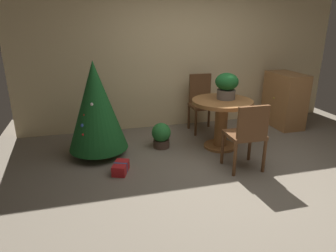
{
  "coord_description": "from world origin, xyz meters",
  "views": [
    {
      "loc": [
        -1.73,
        -3.17,
        1.91
      ],
      "look_at": [
        -0.79,
        0.36,
        0.63
      ],
      "focal_mm": 32.29,
      "sensor_mm": 36.0,
      "label": 1
    }
  ],
  "objects_px": {
    "gift_box_red": "(121,168)",
    "wooden_cabinet": "(284,100)",
    "wooden_chair_near": "(247,133)",
    "potted_plant": "(161,135)",
    "flower_vase": "(227,85)",
    "round_dining_table": "(222,115)",
    "wooden_chair_far": "(202,100)",
    "holiday_tree": "(96,106)"
  },
  "relations": [
    {
      "from": "wooden_chair_near",
      "to": "gift_box_red",
      "type": "bearing_deg",
      "value": 167.87
    },
    {
      "from": "wooden_cabinet",
      "to": "potted_plant",
      "type": "height_order",
      "value": "wooden_cabinet"
    },
    {
      "from": "round_dining_table",
      "to": "potted_plant",
      "type": "height_order",
      "value": "round_dining_table"
    },
    {
      "from": "round_dining_table",
      "to": "wooden_chair_near",
      "type": "bearing_deg",
      "value": -90.0
    },
    {
      "from": "holiday_tree",
      "to": "potted_plant",
      "type": "relative_size",
      "value": 3.5
    },
    {
      "from": "holiday_tree",
      "to": "gift_box_red",
      "type": "distance_m",
      "value": 0.98
    },
    {
      "from": "holiday_tree",
      "to": "gift_box_red",
      "type": "relative_size",
      "value": 4.12
    },
    {
      "from": "flower_vase",
      "to": "wooden_cabinet",
      "type": "distance_m",
      "value": 1.71
    },
    {
      "from": "round_dining_table",
      "to": "wooden_chair_far",
      "type": "height_order",
      "value": "wooden_chair_far"
    },
    {
      "from": "wooden_chair_far",
      "to": "holiday_tree",
      "type": "height_order",
      "value": "holiday_tree"
    },
    {
      "from": "wooden_chair_far",
      "to": "gift_box_red",
      "type": "xyz_separation_m",
      "value": [
        -1.62,
        -1.31,
        -0.49
      ]
    },
    {
      "from": "round_dining_table",
      "to": "wooden_chair_near",
      "type": "xyz_separation_m",
      "value": [
        0.0,
        -0.8,
        -0.01
      ]
    },
    {
      "from": "holiday_tree",
      "to": "wooden_cabinet",
      "type": "xyz_separation_m",
      "value": [
        3.45,
        0.48,
        -0.26
      ]
    },
    {
      "from": "wooden_cabinet",
      "to": "potted_plant",
      "type": "bearing_deg",
      "value": -169.93
    },
    {
      "from": "round_dining_table",
      "to": "wooden_chair_near",
      "type": "relative_size",
      "value": 1.0
    },
    {
      "from": "wooden_chair_near",
      "to": "round_dining_table",
      "type": "bearing_deg",
      "value": 90.0
    },
    {
      "from": "gift_box_red",
      "to": "round_dining_table",
      "type": "bearing_deg",
      "value": 15.57
    },
    {
      "from": "round_dining_table",
      "to": "gift_box_red",
      "type": "height_order",
      "value": "round_dining_table"
    },
    {
      "from": "wooden_chair_near",
      "to": "holiday_tree",
      "type": "xyz_separation_m",
      "value": [
        -1.87,
        1.0,
        0.23
      ]
    },
    {
      "from": "round_dining_table",
      "to": "wooden_chair_near",
      "type": "distance_m",
      "value": 0.8
    },
    {
      "from": "round_dining_table",
      "to": "potted_plant",
      "type": "distance_m",
      "value": 0.99
    },
    {
      "from": "potted_plant",
      "to": "wooden_cabinet",
      "type": "bearing_deg",
      "value": 10.07
    },
    {
      "from": "wooden_chair_far",
      "to": "potted_plant",
      "type": "relative_size",
      "value": 2.53
    },
    {
      "from": "potted_plant",
      "to": "gift_box_red",
      "type": "bearing_deg",
      "value": -136.38
    },
    {
      "from": "gift_box_red",
      "to": "potted_plant",
      "type": "distance_m",
      "value": 1.01
    },
    {
      "from": "wooden_chair_far",
      "to": "wooden_cabinet",
      "type": "bearing_deg",
      "value": -6.53
    },
    {
      "from": "wooden_chair_near",
      "to": "potted_plant",
      "type": "height_order",
      "value": "wooden_chair_near"
    },
    {
      "from": "gift_box_red",
      "to": "wooden_cabinet",
      "type": "xyz_separation_m",
      "value": [
        3.21,
        1.13,
        0.43
      ]
    },
    {
      "from": "wooden_chair_near",
      "to": "holiday_tree",
      "type": "relative_size",
      "value": 0.66
    },
    {
      "from": "flower_vase",
      "to": "wooden_chair_far",
      "type": "height_order",
      "value": "flower_vase"
    },
    {
      "from": "potted_plant",
      "to": "wooden_chair_near",
      "type": "bearing_deg",
      "value": -48.98
    },
    {
      "from": "wooden_chair_far",
      "to": "potted_plant",
      "type": "bearing_deg",
      "value": -145.33
    },
    {
      "from": "flower_vase",
      "to": "gift_box_red",
      "type": "xyz_separation_m",
      "value": [
        -1.7,
        -0.5,
        -0.92
      ]
    },
    {
      "from": "holiday_tree",
      "to": "potted_plant",
      "type": "height_order",
      "value": "holiday_tree"
    },
    {
      "from": "flower_vase",
      "to": "wooden_chair_near",
      "type": "bearing_deg",
      "value": -95.17
    },
    {
      "from": "wooden_chair_far",
      "to": "gift_box_red",
      "type": "relative_size",
      "value": 2.98
    },
    {
      "from": "flower_vase",
      "to": "wooden_chair_near",
      "type": "height_order",
      "value": "flower_vase"
    },
    {
      "from": "wooden_chair_near",
      "to": "wooden_cabinet",
      "type": "distance_m",
      "value": 2.17
    },
    {
      "from": "potted_plant",
      "to": "round_dining_table",
      "type": "bearing_deg",
      "value": -14.63
    },
    {
      "from": "wooden_chair_far",
      "to": "wooden_chair_near",
      "type": "relative_size",
      "value": 1.1
    },
    {
      "from": "gift_box_red",
      "to": "wooden_cabinet",
      "type": "distance_m",
      "value": 3.43
    },
    {
      "from": "wooden_chair_far",
      "to": "holiday_tree",
      "type": "xyz_separation_m",
      "value": [
        -1.87,
        -0.66,
        0.2
      ]
    }
  ]
}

